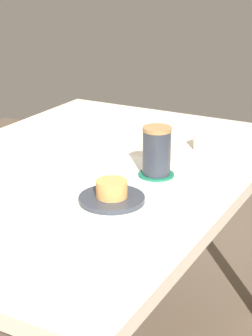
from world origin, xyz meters
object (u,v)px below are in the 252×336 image
Objects in this scene: coffee_mug at (157,150)px; sugar_bowl at (205,141)px; dining_table at (84,190)px; pastry at (112,189)px; pastry_plate at (112,199)px.

sugar_bowl is (0.26, -0.03, -0.05)m from coffee_mug.
dining_table is 0.27m from pastry.
coffee_mug is (0.03, -0.21, 0.14)m from dining_table.
coffee_mug is at bearing 173.21° from sugar_bowl.
pastry is at bearing -132.50° from dining_table.
sugar_bowl is (0.46, -0.05, -0.01)m from pastry.
pastry is 0.46m from sugar_bowl.
dining_table is 17.20× the size of pastry.
coffee_mug reaches higher than dining_table.
pastry_plate is at bearing -132.50° from dining_table.
pastry_plate is at bearing 174.48° from coffee_mug.
pastry is 0.58× the size of coffee_mug.
pastry_plate is at bearing 0.00° from pastry.
pastry reaches higher than dining_table.
pastry_plate is 0.46m from sugar_bowl.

